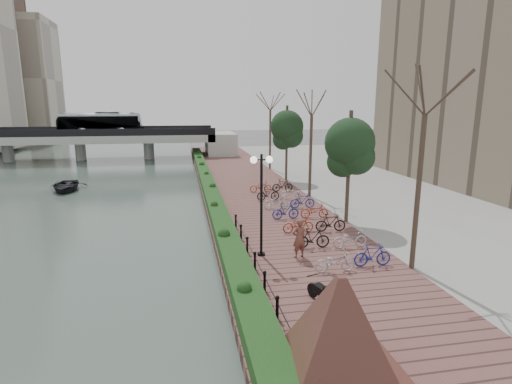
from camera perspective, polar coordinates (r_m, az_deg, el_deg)
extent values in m
plane|color=#59595B|center=(14.46, -3.64, -17.82)|extent=(220.00, 220.00, 0.00)
cube|color=#3F4F49|center=(40.48, -29.90, 0.27)|extent=(30.00, 130.00, 0.02)
cube|color=brown|center=(31.22, -0.24, -0.74)|extent=(8.00, 75.00, 0.50)
cube|color=gray|center=(37.47, 24.61, 0.32)|extent=(24.00, 75.00, 0.50)
cube|color=#153C16|center=(33.13, -6.81, 0.90)|extent=(1.10, 56.00, 0.60)
cylinder|color=black|center=(11.73, 5.49, -20.77)|extent=(0.10, 0.10, 0.70)
cylinder|color=black|center=(13.40, 3.05, -16.24)|extent=(0.10, 0.10, 0.70)
cylinder|color=black|center=(15.14, 1.24, -12.72)|extent=(0.10, 0.10, 0.70)
cylinder|color=black|center=(16.94, -0.15, -9.92)|extent=(0.10, 0.10, 0.70)
cylinder|color=black|center=(18.78, -1.26, -7.66)|extent=(0.10, 0.10, 0.70)
cylinder|color=black|center=(20.65, -2.15, -5.81)|extent=(0.10, 0.10, 0.70)
cylinder|color=black|center=(22.55, -2.90, -4.26)|extent=(0.10, 0.10, 0.70)
cube|color=#3F261B|center=(11.25, 11.50, -24.15)|extent=(3.33, 3.33, 0.20)
pyramid|color=#3F261B|center=(10.50, 11.83, -18.10)|extent=(5.23, 5.23, 2.55)
cylinder|color=black|center=(17.92, 0.77, -1.99)|extent=(0.12, 0.12, 4.67)
cylinder|color=black|center=(17.53, 0.79, 4.63)|extent=(0.70, 0.06, 0.06)
sphere|color=white|center=(17.46, -0.34, 4.61)|extent=(0.32, 0.32, 0.32)
sphere|color=white|center=(17.60, 1.91, 4.66)|extent=(0.32, 0.32, 0.32)
imported|color=brown|center=(18.15, 6.17, -6.58)|extent=(0.76, 0.60, 1.82)
imported|color=#B3B2B7|center=(17.12, 11.03, -9.56)|extent=(0.60, 1.71, 0.90)
imported|color=black|center=(19.38, 8.23, -6.68)|extent=(0.47, 1.66, 1.00)
imported|color=maroon|center=(21.76, 6.04, -4.65)|extent=(0.60, 1.71, 0.90)
imported|color=navy|center=(24.15, 4.30, -2.80)|extent=(0.47, 1.66, 1.00)
imported|color=#B3B2B7|center=(26.61, 2.88, -1.48)|extent=(0.60, 1.71, 0.90)
imported|color=black|center=(29.06, 1.70, -0.20)|extent=(0.47, 1.66, 1.00)
imported|color=maroon|center=(31.57, 0.70, 0.71)|extent=(0.60, 1.72, 0.90)
imported|color=navy|center=(17.81, 16.50, -8.80)|extent=(0.47, 1.66, 1.00)
imported|color=#B3B2B7|center=(20.03, 13.14, -6.40)|extent=(0.60, 1.71, 0.90)
imported|color=black|center=(22.31, 10.49, -4.24)|extent=(0.47, 1.66, 1.00)
imported|color=maroon|center=(24.67, 8.35, -2.69)|extent=(0.60, 1.71, 0.90)
imported|color=navy|center=(27.06, 6.59, -1.21)|extent=(0.47, 1.66, 1.00)
imported|color=#B3B2B7|center=(29.50, 5.12, -0.16)|extent=(0.60, 1.72, 0.90)
imported|color=black|center=(31.95, 3.87, 0.91)|extent=(0.47, 1.66, 1.00)
cube|color=#A5A59F|center=(59.18, -23.93, 7.04)|extent=(36.00, 8.00, 1.00)
cube|color=black|center=(55.34, -24.92, 7.66)|extent=(36.00, 0.15, 0.90)
cube|color=black|center=(62.92, -23.20, 8.21)|extent=(36.00, 0.15, 0.90)
cylinder|color=#A5A59F|center=(62.01, -31.92, 4.81)|extent=(1.40, 1.40, 2.50)
cylinder|color=#A5A59F|center=(59.33, -23.78, 5.36)|extent=(1.40, 1.40, 2.50)
cylinder|color=#A5A59F|center=(57.94, -15.05, 5.83)|extent=(1.40, 1.40, 2.50)
imported|color=white|center=(58.47, -21.31, 9.17)|extent=(2.52, 10.77, 3.00)
imported|color=black|center=(38.37, -25.55, 0.83)|extent=(3.43, 4.57, 0.90)
cube|color=beige|center=(97.83, -30.25, 13.66)|extent=(12.00, 12.00, 24.00)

